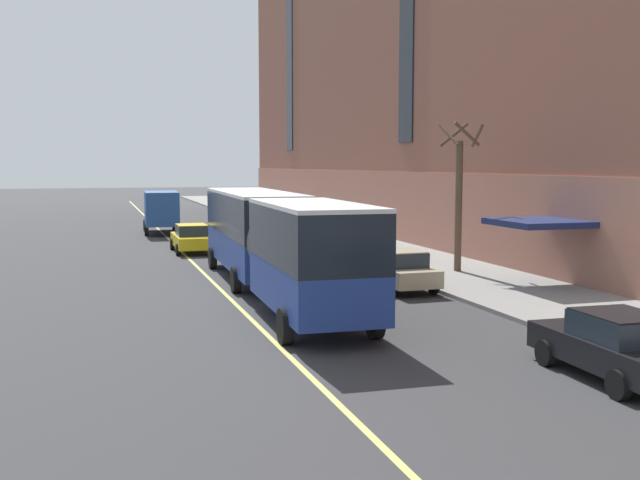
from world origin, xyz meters
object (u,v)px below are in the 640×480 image
(parked_car_green_2, at_px, (239,216))
(parked_car_champagne_4, at_px, (398,270))
(taxi_cab, at_px, (191,238))
(parked_car_black_1, at_px, (284,231))
(box_truck, at_px, (161,210))
(parked_car_darkgray_0, at_px, (329,247))
(city_bus, at_px, (273,237))
(street_tree_mid_block, at_px, (459,193))
(fire_hydrant, at_px, (324,239))
(parked_car_black_3, at_px, (615,346))
(parked_car_white_6, at_px, (263,223))

(parked_car_green_2, distance_m, parked_car_champagne_4, 31.80)
(parked_car_green_2, xyz_separation_m, taxi_cab, (-5.91, -16.97, 0.00))
(parked_car_black_1, distance_m, parked_car_green_2, 14.23)
(box_truck, bearing_deg, parked_car_darkgray_0, -69.63)
(city_bus, xyz_separation_m, street_tree_mid_block, (9.05, 2.69, 1.44))
(city_bus, distance_m, box_truck, 26.17)
(box_truck, distance_m, taxi_cab, 11.69)
(street_tree_mid_block, xyz_separation_m, fire_hydrant, (-2.53, 11.81, -3.10))
(city_bus, bearing_deg, parked_car_darkgray_0, 59.64)
(city_bus, bearing_deg, street_tree_mid_block, 16.56)
(parked_car_green_2, relative_size, box_truck, 0.71)
(city_bus, bearing_deg, parked_car_green_2, 81.47)
(parked_car_darkgray_0, distance_m, taxi_cab, 8.66)
(parked_car_black_3, bearing_deg, box_truck, 99.66)
(parked_car_green_2, bearing_deg, street_tree_mid_block, -81.42)
(city_bus, xyz_separation_m, taxi_cab, (-1.19, 14.47, -1.37))
(parked_car_green_2, bearing_deg, parked_car_black_3, -89.83)
(parked_car_black_1, height_order, parked_car_white_6, same)
(city_bus, height_order, fire_hydrant, city_bus)
(parked_car_black_1, bearing_deg, city_bus, -105.59)
(parked_car_darkgray_0, distance_m, fire_hydrant, 6.51)
(parked_car_white_6, distance_m, fire_hydrant, 9.42)
(parked_car_darkgray_0, bearing_deg, street_tree_mid_block, -52.63)
(taxi_cab, bearing_deg, parked_car_darkgray_0, -46.04)
(box_truck, height_order, taxi_cab, box_truck)
(parked_car_darkgray_0, height_order, parked_car_black_1, same)
(parked_car_black_1, xyz_separation_m, taxi_cab, (-6.00, -2.74, 0.00))
(parked_car_black_1, xyz_separation_m, box_truck, (-6.62, 8.90, 0.90))
(parked_car_champagne_4, relative_size, parked_car_white_6, 0.94)
(parked_car_black_3, distance_m, parked_car_white_6, 36.84)
(city_bus, bearing_deg, taxi_cab, 94.72)
(parked_car_black_3, relative_size, box_truck, 0.67)
(box_truck, bearing_deg, taxi_cab, -86.94)
(parked_car_darkgray_0, relative_size, street_tree_mid_block, 0.73)
(city_bus, height_order, taxi_cab, city_bus)
(parked_car_darkgray_0, relative_size, parked_car_white_6, 1.04)
(parked_car_white_6, bearing_deg, box_truck, 160.97)
(parked_car_champagne_4, bearing_deg, parked_car_darkgray_0, 90.54)
(parked_car_darkgray_0, xyz_separation_m, street_tree_mid_block, (4.23, -5.54, 2.81))
(parked_car_white_6, bearing_deg, parked_car_black_1, -90.95)
(parked_car_black_1, relative_size, parked_car_white_6, 0.94)
(parked_car_darkgray_0, relative_size, parked_car_champagne_4, 1.10)
(parked_car_champagne_4, bearing_deg, fire_hydrant, 83.77)
(parked_car_darkgray_0, xyz_separation_m, box_truck, (-6.64, 17.87, 0.90))
(parked_car_darkgray_0, distance_m, box_truck, 19.09)
(city_bus, xyz_separation_m, parked_car_darkgray_0, (4.82, 8.23, -1.37))
(parked_car_black_3, bearing_deg, parked_car_green_2, 90.17)
(parked_car_black_3, xyz_separation_m, parked_car_champagne_4, (0.05, 12.69, -0.00))
(fire_hydrant, bearing_deg, parked_car_white_6, 99.87)
(city_bus, xyz_separation_m, parked_car_green_2, (4.72, 31.44, -1.37))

